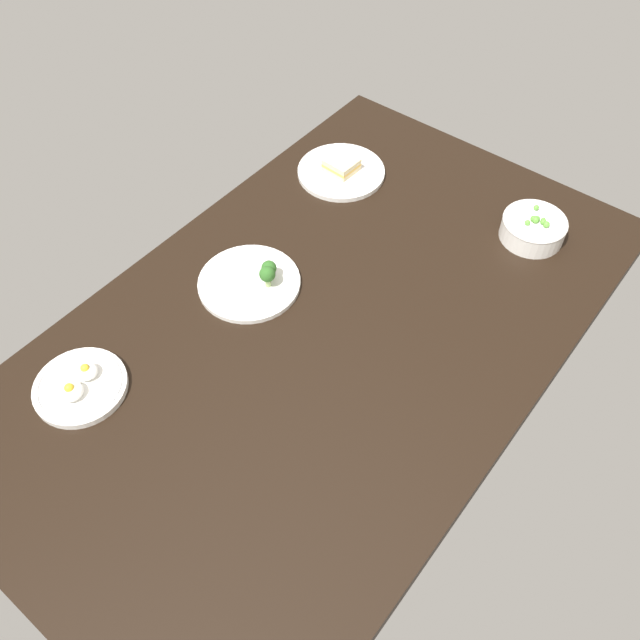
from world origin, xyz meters
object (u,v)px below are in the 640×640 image
object	(u,v)px
bowl_peas	(533,228)
plate_eggs	(80,386)
plate_sandwich	(341,170)
plate_broccoli	(251,281)

from	to	relation	value
bowl_peas	plate_eggs	distance (cm)	104.44
plate_sandwich	plate_eggs	world-z (taller)	plate_eggs
bowl_peas	plate_eggs	xyz separation A→B (cm)	(92.40, -48.65, -1.72)
plate_sandwich	plate_eggs	bearing A→B (deg)	-0.03
plate_eggs	bowl_peas	bearing A→B (deg)	152.23
bowl_peas	plate_broccoli	bearing A→B (deg)	-38.50
plate_eggs	plate_sandwich	bearing A→B (deg)	179.97
bowl_peas	plate_sandwich	distance (cm)	49.49
bowl_peas	plate_eggs	size ratio (longest dim) A/B	0.82
bowl_peas	plate_broccoli	world-z (taller)	same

